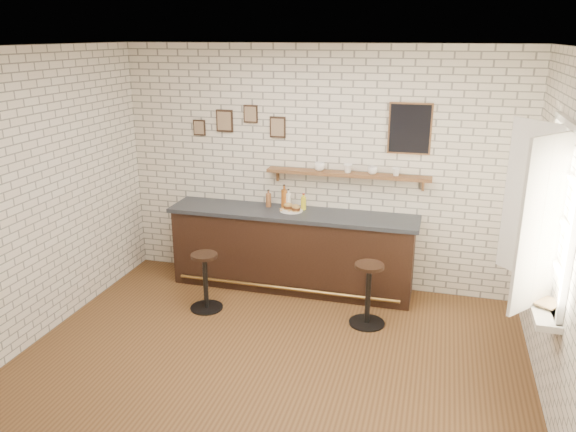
# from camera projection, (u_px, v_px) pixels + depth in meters

# --- Properties ---
(ground) EXTENTS (5.00, 5.00, 0.00)m
(ground) POSITION_uv_depth(u_px,v_px,m) (271.00, 360.00, 5.60)
(ground) COLOR brown
(ground) RESTS_ON ground
(bar_counter) EXTENTS (3.10, 0.65, 1.01)m
(bar_counter) POSITION_uv_depth(u_px,v_px,m) (292.00, 250.00, 7.06)
(bar_counter) COLOR black
(bar_counter) RESTS_ON ground
(sandwich_plate) EXTENTS (0.28, 0.28, 0.01)m
(sandwich_plate) POSITION_uv_depth(u_px,v_px,m) (291.00, 211.00, 6.94)
(sandwich_plate) COLOR white
(sandwich_plate) RESTS_ON bar_counter
(ciabatta_sandwich) EXTENTS (0.25, 0.17, 0.08)m
(ciabatta_sandwich) POSITION_uv_depth(u_px,v_px,m) (292.00, 207.00, 6.92)
(ciabatta_sandwich) COLOR #B18A48
(ciabatta_sandwich) RESTS_ON sandwich_plate
(potato_chips) EXTENTS (0.24, 0.19, 0.00)m
(potato_chips) POSITION_uv_depth(u_px,v_px,m) (289.00, 210.00, 6.94)
(potato_chips) COLOR gold
(potato_chips) RESTS_ON sandwich_plate
(bitters_bottle_brown) EXTENTS (0.07, 0.07, 0.22)m
(bitters_bottle_brown) POSITION_uv_depth(u_px,v_px,m) (268.00, 200.00, 7.09)
(bitters_bottle_brown) COLOR brown
(bitters_bottle_brown) RESTS_ON bar_counter
(bitters_bottle_white) EXTENTS (0.06, 0.06, 0.25)m
(bitters_bottle_white) POSITION_uv_depth(u_px,v_px,m) (289.00, 201.00, 7.02)
(bitters_bottle_white) COLOR white
(bitters_bottle_white) RESTS_ON bar_counter
(bitters_bottle_amber) EXTENTS (0.07, 0.07, 0.30)m
(bitters_bottle_amber) POSITION_uv_depth(u_px,v_px,m) (284.00, 198.00, 7.02)
(bitters_bottle_amber) COLOR #985018
(bitters_bottle_amber) RESTS_ON bar_counter
(condiment_bottle_yellow) EXTENTS (0.06, 0.06, 0.21)m
(condiment_bottle_yellow) POSITION_uv_depth(u_px,v_px,m) (303.00, 203.00, 6.97)
(condiment_bottle_yellow) COLOR yellow
(condiment_bottle_yellow) RESTS_ON bar_counter
(bar_stool_left) EXTENTS (0.38, 0.38, 0.69)m
(bar_stool_left) POSITION_uv_depth(u_px,v_px,m) (205.00, 280.00, 6.54)
(bar_stool_left) COLOR black
(bar_stool_left) RESTS_ON ground
(bar_stool_right) EXTENTS (0.40, 0.40, 0.72)m
(bar_stool_right) POSITION_uv_depth(u_px,v_px,m) (368.00, 292.00, 6.18)
(bar_stool_right) COLOR black
(bar_stool_right) RESTS_ON ground
(wall_shelf) EXTENTS (2.00, 0.18, 0.18)m
(wall_shelf) POSITION_uv_depth(u_px,v_px,m) (347.00, 174.00, 6.79)
(wall_shelf) COLOR brown
(wall_shelf) RESTS_ON ground
(shelf_cup_a) EXTENTS (0.13, 0.13, 0.10)m
(shelf_cup_a) POSITION_uv_depth(u_px,v_px,m) (319.00, 167.00, 6.85)
(shelf_cup_a) COLOR white
(shelf_cup_a) RESTS_ON wall_shelf
(shelf_cup_b) EXTENTS (0.16, 0.16, 0.10)m
(shelf_cup_b) POSITION_uv_depth(u_px,v_px,m) (348.00, 168.00, 6.76)
(shelf_cup_b) COLOR white
(shelf_cup_b) RESTS_ON wall_shelf
(shelf_cup_c) EXTENTS (0.15, 0.15, 0.09)m
(shelf_cup_c) POSITION_uv_depth(u_px,v_px,m) (372.00, 170.00, 6.69)
(shelf_cup_c) COLOR white
(shelf_cup_c) RESTS_ON wall_shelf
(shelf_cup_d) EXTENTS (0.12, 0.12, 0.09)m
(shelf_cup_d) POSITION_uv_depth(u_px,v_px,m) (396.00, 172.00, 6.62)
(shelf_cup_d) COLOR white
(shelf_cup_d) RESTS_ON wall_shelf
(back_wall_decor) EXTENTS (2.96, 0.02, 0.56)m
(back_wall_decor) POSITION_uv_depth(u_px,v_px,m) (336.00, 126.00, 6.73)
(back_wall_decor) COLOR black
(back_wall_decor) RESTS_ON ground
(window_sill) EXTENTS (0.20, 1.35, 0.06)m
(window_sill) POSITION_uv_depth(u_px,v_px,m) (537.00, 293.00, 4.99)
(window_sill) COLOR white
(window_sill) RESTS_ON ground
(casement_window) EXTENTS (0.40, 1.30, 1.56)m
(casement_window) POSITION_uv_depth(u_px,v_px,m) (544.00, 213.00, 4.77)
(casement_window) COLOR white
(casement_window) RESTS_ON ground
(book_lower) EXTENTS (0.16, 0.21, 0.02)m
(book_lower) POSITION_uv_depth(u_px,v_px,m) (540.00, 302.00, 4.74)
(book_lower) COLOR tan
(book_lower) RESTS_ON window_sill
(book_upper) EXTENTS (0.26, 0.27, 0.02)m
(book_upper) POSITION_uv_depth(u_px,v_px,m) (540.00, 300.00, 4.75)
(book_upper) COLOR tan
(book_upper) RESTS_ON book_lower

